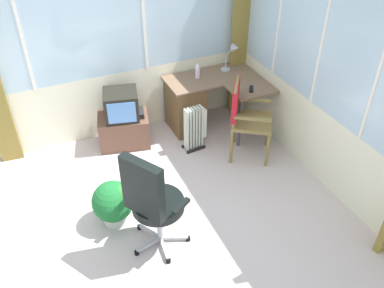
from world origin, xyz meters
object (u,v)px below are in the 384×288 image
at_px(office_chair, 151,199).
at_px(tv_on_stand, 123,121).
at_px(tv_remote, 251,89).
at_px(space_heater, 195,128).
at_px(desk_lamp, 233,53).
at_px(wooden_armchair, 242,111).
at_px(spray_bottle, 198,71).
at_px(desk, 190,103).
at_px(potted_plant, 114,202).

xyz_separation_m(office_chair, tv_on_stand, (0.24, 1.82, -0.31)).
distance_m(tv_remote, space_heater, 0.86).
distance_m(desk_lamp, wooden_armchair, 0.97).
height_order(spray_bottle, space_heater, spray_bottle).
bearing_deg(space_heater, desk_lamp, 33.26).
xyz_separation_m(tv_on_stand, space_heater, (0.81, -0.47, -0.03)).
distance_m(desk, tv_remote, 0.88).
distance_m(wooden_armchair, space_heater, 0.66).
bearing_deg(potted_plant, desk_lamp, 33.13).
bearing_deg(office_chair, spray_bottle, 54.67).
xyz_separation_m(tv_remote, space_heater, (-0.75, 0.06, -0.42)).
height_order(desk, space_heater, desk).
relative_size(office_chair, potted_plant, 2.28).
bearing_deg(desk, office_chair, -123.28).
height_order(wooden_armchair, potted_plant, wooden_armchair).
relative_size(tv_on_stand, potted_plant, 1.54).
xyz_separation_m(desk_lamp, space_heater, (-0.79, -0.52, -0.67)).
xyz_separation_m(desk, spray_bottle, (0.14, 0.06, 0.43)).
distance_m(tv_remote, potted_plant, 2.25).
relative_size(office_chair, tv_on_stand, 1.48).
bearing_deg(spray_bottle, tv_on_stand, -177.45).
xyz_separation_m(spray_bottle, potted_plant, (-1.58, -1.37, -0.54)).
height_order(desk, spray_bottle, spray_bottle).
relative_size(desk_lamp, spray_bottle, 1.84).
distance_m(desk, space_heater, 0.48).
xyz_separation_m(spray_bottle, wooden_armchair, (0.21, -0.86, -0.19)).
height_order(tv_remote, spray_bottle, spray_bottle).
distance_m(desk, spray_bottle, 0.46).
relative_size(desk, tv_remote, 8.20).
relative_size(tv_remote, wooden_armchair, 0.15).
distance_m(spray_bottle, space_heater, 0.78).
distance_m(space_heater, potted_plant, 1.56).
bearing_deg(space_heater, office_chair, -128.15).
xyz_separation_m(desk, desk_lamp, (0.66, 0.06, 0.59)).
bearing_deg(tv_remote, tv_on_stand, -165.67).
relative_size(wooden_armchair, tv_on_stand, 1.28).
relative_size(desk, tv_on_stand, 1.59).
distance_m(desk_lamp, spray_bottle, 0.54).
relative_size(desk_lamp, tv_remote, 2.65).
height_order(tv_remote, tv_on_stand, tv_on_stand).
distance_m(tv_on_stand, space_heater, 0.94).
relative_size(spray_bottle, office_chair, 0.19).
bearing_deg(potted_plant, desk, 42.37).
distance_m(desk, wooden_armchair, 0.90).
bearing_deg(potted_plant, tv_on_stand, 69.39).
bearing_deg(office_chair, desk_lamp, 45.27).
relative_size(spray_bottle, tv_on_stand, 0.28).
bearing_deg(desk_lamp, tv_remote, -93.78).
xyz_separation_m(space_heater, potted_plant, (-1.31, -0.85, -0.03)).
bearing_deg(space_heater, wooden_armchair, -35.43).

